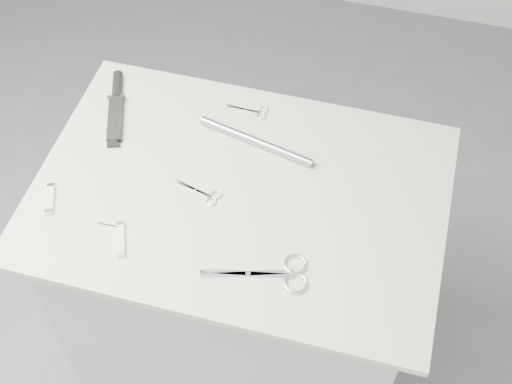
% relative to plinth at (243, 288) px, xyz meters
% --- Properties ---
extents(ground, '(4.00, 4.00, 0.01)m').
position_rel_plinth_xyz_m(ground, '(0.00, 0.00, -0.46)').
color(ground, slate).
rests_on(ground, ground).
extents(plinth, '(0.90, 0.60, 0.90)m').
position_rel_plinth_xyz_m(plinth, '(0.00, 0.00, 0.00)').
color(plinth, '#B6B6B4').
rests_on(plinth, ground).
extents(display_board, '(1.00, 0.70, 0.02)m').
position_rel_plinth_xyz_m(display_board, '(0.00, 0.00, 0.46)').
color(display_board, beige).
rests_on(display_board, plinth).
extents(large_shears, '(0.24, 0.12, 0.01)m').
position_rel_plinth_xyz_m(large_shears, '(0.15, -0.20, 0.47)').
color(large_shears, silver).
rests_on(large_shears, display_board).
extents(embroidery_scissors_a, '(0.12, 0.06, 0.00)m').
position_rel_plinth_xyz_m(embroidery_scissors_a, '(-0.08, -0.03, 0.47)').
color(embroidery_scissors_a, silver).
rests_on(embroidery_scissors_a, display_board).
extents(embroidery_scissors_b, '(0.11, 0.05, 0.00)m').
position_rel_plinth_xyz_m(embroidery_scissors_b, '(-0.03, 0.27, 0.47)').
color(embroidery_scissors_b, silver).
rests_on(embroidery_scissors_b, display_board).
extents(tiny_scissors, '(0.06, 0.03, 0.00)m').
position_rel_plinth_xyz_m(tiny_scissors, '(-0.25, -0.18, 0.47)').
color(tiny_scissors, silver).
rests_on(tiny_scissors, display_board).
extents(sheathed_knife, '(0.12, 0.25, 0.03)m').
position_rel_plinth_xyz_m(sheathed_knife, '(-0.40, 0.19, 0.48)').
color(sheathed_knife, black).
rests_on(sheathed_knife, display_board).
extents(pocket_knife_a, '(0.05, 0.09, 0.01)m').
position_rel_plinth_xyz_m(pocket_knife_a, '(-0.43, -0.14, 0.48)').
color(pocket_knife_a, silver).
rests_on(pocket_knife_a, display_board).
extents(pocket_knife_b, '(0.05, 0.10, 0.01)m').
position_rel_plinth_xyz_m(pocket_knife_b, '(-0.23, -0.21, 0.48)').
color(pocket_knife_b, silver).
rests_on(pocket_knife_b, display_board).
extents(metal_rail, '(0.32, 0.09, 0.02)m').
position_rel_plinth_xyz_m(metal_rail, '(-0.00, 0.16, 0.48)').
color(metal_rail, gray).
rests_on(metal_rail, display_board).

